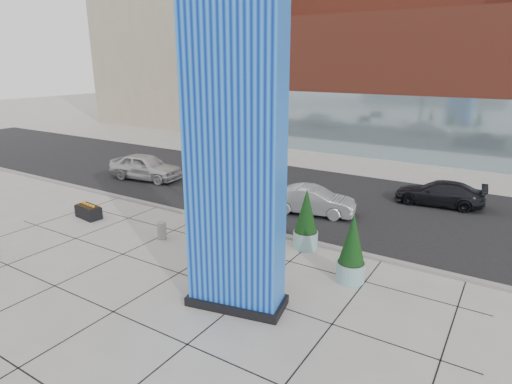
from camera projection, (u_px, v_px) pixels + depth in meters
The scene contains 18 objects.
ground at pixel (177, 257), 16.98m from camera, with size 160.00×160.00×0.00m, color #9E9991.
street_asphalt at pixel (293, 193), 25.07m from camera, with size 80.00×12.00×0.02m, color black.
curb_edge at pixel (235, 224), 20.20m from camera, with size 80.00×0.30×0.12m, color gray.
tower_podium at pixel (396, 85), 36.72m from camera, with size 34.00×10.00×11.00m, color brown.
tower_glass_front at pixel (376, 127), 33.71m from camera, with size 34.00×0.60×5.00m, color #8CA5B2.
blue_pylon at pixel (235, 153), 12.21m from camera, with size 3.26×1.95×10.16m.
lamp_post at pixel (230, 170), 18.29m from camera, with size 0.48×0.40×7.23m.
public_art_sculpture at pixel (245, 245), 14.46m from camera, with size 2.72×1.94×5.59m.
concrete_bollard at pixel (162, 231), 18.59m from camera, with size 0.39×0.39×0.76m, color gray.
overhead_street_sign at pixel (256, 149), 18.24m from camera, with size 2.07×0.79×4.48m.
round_planter_east at pixel (352, 250), 14.78m from camera, with size 1.01×1.01×2.52m.
round_planter_mid at pixel (306, 220), 17.46m from camera, with size 1.02×1.02×2.56m.
round_planter_west at pixel (263, 214), 18.67m from camera, with size 0.90×0.90×2.25m.
box_planter_north at pixel (88, 211), 21.10m from camera, with size 1.47×0.86×0.77m.
car_white_west at pixel (146, 167), 27.87m from camera, with size 1.97×4.91×1.67m, color silver.
car_silver_mid at pixel (313, 201), 21.53m from camera, with size 1.47×4.22×1.39m, color #AFB2B7.
car_dark_east at pixel (439, 193), 22.89m from camera, with size 1.84×4.52×1.31m, color black.
traffic_signal at pixel (190, 128), 34.56m from camera, with size 0.15×0.18×4.10m.
Camera 1 is at (10.90, -11.44, 7.42)m, focal length 30.00 mm.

